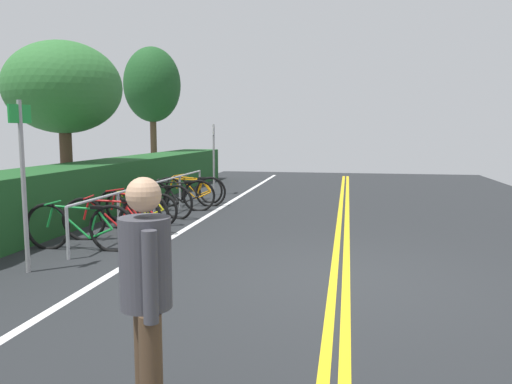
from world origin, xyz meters
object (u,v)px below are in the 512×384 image
(tree_mid, at_px, (63,88))
(pedestrian, at_px, (146,288))
(bicycle_2, at_px, (132,211))
(tree_far_right, at_px, (152,85))
(bicycle_3, at_px, (141,208))
(sign_post_near, at_px, (23,170))
(bicycle_1, at_px, (112,219))
(bicycle_0, at_px, (80,227))
(bicycle_4, at_px, (158,200))
(bicycle_6, at_px, (190,192))
(bicycle_5, at_px, (176,196))
(bicycle_7, at_px, (193,189))
(sign_post_far, at_px, (214,152))
(bike_rack, at_px, (154,191))

(tree_mid, bearing_deg, pedestrian, -146.48)
(bicycle_2, xyz_separation_m, tree_far_right, (8.56, 2.95, 3.13))
(bicycle_3, distance_m, sign_post_near, 3.81)
(bicycle_1, bearing_deg, bicycle_0, 167.87)
(bicycle_4, distance_m, sign_post_near, 4.53)
(bicycle_6, xyz_separation_m, tree_mid, (-1.10, 2.68, 2.49))
(bicycle_5, height_order, tree_far_right, tree_far_right)
(bicycle_1, height_order, bicycle_7, bicycle_1)
(bicycle_3, height_order, sign_post_far, sign_post_far)
(bicycle_5, bearing_deg, bicycle_1, 179.52)
(bicycle_3, bearing_deg, bike_rack, -16.50)
(bicycle_3, bearing_deg, tree_mid, 61.30)
(bicycle_4, xyz_separation_m, bicycle_5, (0.88, -0.11, -0.00))
(pedestrian, relative_size, tree_far_right, 0.33)
(pedestrian, bearing_deg, bicycle_7, 15.82)
(bicycle_1, relative_size, bicycle_3, 1.03)
(sign_post_near, bearing_deg, bicycle_7, -1.30)
(bicycle_3, xyz_separation_m, bicycle_6, (2.41, -0.27, 0.05))
(bike_rack, xyz_separation_m, tree_far_right, (7.40, 2.94, 2.88))
(pedestrian, bearing_deg, bike_rack, 21.46)
(bicycle_6, relative_size, sign_post_near, 0.78)
(bicycle_4, bearing_deg, bicycle_2, -177.79)
(bicycle_6, height_order, sign_post_near, sign_post_near)
(bike_rack, distance_m, tree_far_right, 8.47)
(bicycle_4, relative_size, sign_post_near, 0.77)
(bicycle_0, xyz_separation_m, pedestrian, (-4.36, -2.94, 0.55))
(bike_rack, distance_m, sign_post_far, 4.38)
(bicycle_1, bearing_deg, bike_rack, 1.12)
(bicycle_2, height_order, bicycle_5, bicycle_2)
(tree_mid, bearing_deg, bicycle_5, -82.86)
(bicycle_0, height_order, bicycle_2, same)
(tree_far_right, bearing_deg, bicycle_4, -157.70)
(bike_rack, relative_size, bicycle_5, 3.77)
(tree_far_right, bearing_deg, bicycle_7, -147.51)
(bicycle_1, distance_m, bicycle_4, 2.35)
(bicycle_1, distance_m, tree_far_right, 10.35)
(bicycle_3, distance_m, bicycle_7, 3.22)
(bicycle_0, bearing_deg, bicycle_4, -1.59)
(bicycle_5, height_order, tree_mid, tree_mid)
(bicycle_5, distance_m, tree_far_right, 7.54)
(bicycle_5, bearing_deg, bicycle_0, 177.21)
(bicycle_1, bearing_deg, bicycle_5, -0.48)
(pedestrian, distance_m, sign_post_near, 4.31)
(bicycle_3, distance_m, pedestrian, 7.38)
(bicycle_1, height_order, bicycle_3, bicycle_1)
(bike_rack, bearing_deg, bicycle_0, 177.34)
(bicycle_2, bearing_deg, bicycle_6, -2.46)
(bicycle_7, distance_m, sign_post_near, 6.96)
(bicycle_7, relative_size, sign_post_near, 0.76)
(bicycle_6, distance_m, sign_post_near, 6.16)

